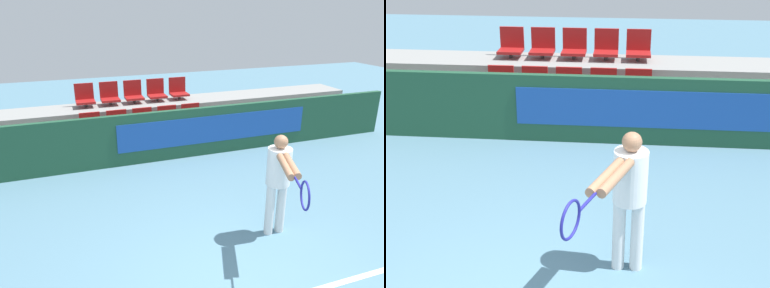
{
  "view_description": "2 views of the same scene",
  "coord_description": "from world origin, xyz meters",
  "views": [
    {
      "loc": [
        -1.73,
        -2.81,
        3.17
      ],
      "look_at": [
        0.2,
        2.53,
        1.05
      ],
      "focal_mm": 35.0,
      "sensor_mm": 36.0,
      "label": 1
    },
    {
      "loc": [
        0.94,
        -3.34,
        3.43
      ],
      "look_at": [
        0.42,
        2.39,
        0.88
      ],
      "focal_mm": 50.0,
      "sensor_mm": 36.0,
      "label": 2
    }
  ],
  "objects": [
    {
      "name": "stadium_chair_2",
      "position": [
        0.0,
        5.19,
        0.67
      ],
      "size": [
        0.44,
        0.39,
        0.54
      ],
      "color": "#333333",
      "rests_on": "bleacher_tier_front"
    },
    {
      "name": "bleacher_tier_middle",
      "position": [
        0.0,
        6.07,
        0.45
      ],
      "size": [
        11.73,
        1.01,
        0.9
      ],
      "color": "gray",
      "rests_on": "ground"
    },
    {
      "name": "bleacher_tier_front",
      "position": [
        0.0,
        5.07,
        0.22
      ],
      "size": [
        11.73,
        1.01,
        0.45
      ],
      "color": "gray",
      "rests_on": "ground"
    },
    {
      "name": "stadium_chair_0",
      "position": [
        -1.16,
        5.19,
        0.67
      ],
      "size": [
        0.44,
        0.39,
        0.54
      ],
      "color": "#333333",
      "rests_on": "bleacher_tier_front"
    },
    {
      "name": "tennis_player",
      "position": [
        1.0,
        1.18,
        0.95
      ],
      "size": [
        0.69,
        1.51,
        1.52
      ],
      "rotation": [
        0.0,
        0.0,
        -0.36
      ],
      "color": "silver",
      "rests_on": "ground"
    },
    {
      "name": "stadium_chair_6",
      "position": [
        -0.58,
        6.2,
        1.12
      ],
      "size": [
        0.44,
        0.39,
        0.54
      ],
      "color": "#333333",
      "rests_on": "bleacher_tier_middle"
    },
    {
      "name": "stadium_chair_7",
      "position": [
        0.0,
        6.2,
        1.12
      ],
      "size": [
        0.44,
        0.39,
        0.54
      ],
      "color": "#333333",
      "rests_on": "bleacher_tier_middle"
    },
    {
      "name": "stadium_chair_9",
      "position": [
        1.16,
        6.2,
        1.12
      ],
      "size": [
        0.44,
        0.39,
        0.54
      ],
      "color": "#333333",
      "rests_on": "bleacher_tier_middle"
    },
    {
      "name": "stadium_chair_4",
      "position": [
        1.16,
        5.19,
        0.67
      ],
      "size": [
        0.44,
        0.39,
        0.54
      ],
      "color": "#333333",
      "rests_on": "bleacher_tier_front"
    },
    {
      "name": "stadium_chair_3",
      "position": [
        0.58,
        5.19,
        0.67
      ],
      "size": [
        0.44,
        0.39,
        0.54
      ],
      "color": "#333333",
      "rests_on": "bleacher_tier_front"
    },
    {
      "name": "barrier_wall",
      "position": [
        0.04,
        4.48,
        0.55
      ],
      "size": [
        12.13,
        0.14,
        1.09
      ],
      "color": "#1E4C33",
      "rests_on": "ground"
    },
    {
      "name": "stadium_chair_1",
      "position": [
        -0.58,
        5.19,
        0.67
      ],
      "size": [
        0.44,
        0.39,
        0.54
      ],
      "color": "#333333",
      "rests_on": "bleacher_tier_front"
    },
    {
      "name": "stadium_chair_5",
      "position": [
        -1.16,
        6.2,
        1.12
      ],
      "size": [
        0.44,
        0.39,
        0.54
      ],
      "color": "#333333",
      "rests_on": "bleacher_tier_middle"
    },
    {
      "name": "stadium_chair_8",
      "position": [
        0.58,
        6.2,
        1.12
      ],
      "size": [
        0.44,
        0.39,
        0.54
      ],
      "color": "#333333",
      "rests_on": "bleacher_tier_middle"
    }
  ]
}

